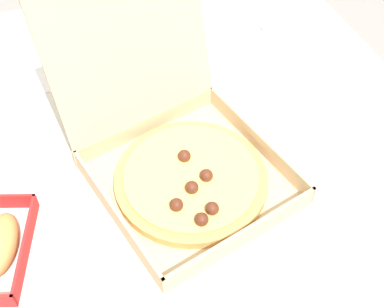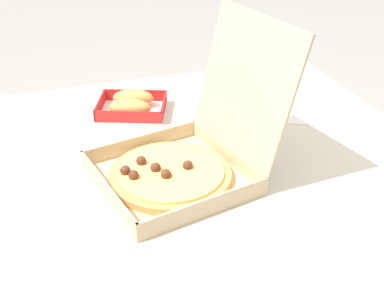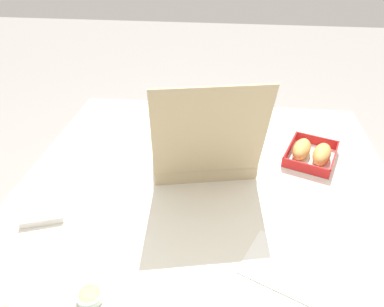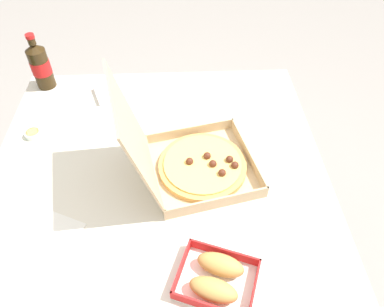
# 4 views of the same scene
# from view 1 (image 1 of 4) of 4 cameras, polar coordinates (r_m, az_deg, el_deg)

# --- Properties ---
(ground_plane) EXTENTS (10.00, 10.00, 0.00)m
(ground_plane) POSITION_cam_1_polar(r_m,az_deg,el_deg) (1.64, -3.12, -15.19)
(ground_plane) COLOR gray
(dining_table) EXTENTS (1.14, 1.07, 0.71)m
(dining_table) POSITION_cam_1_polar(r_m,az_deg,el_deg) (1.10, -4.51, -0.71)
(dining_table) COLOR silver
(dining_table) RESTS_ON ground_plane
(chair) EXTENTS (0.44, 0.44, 0.83)m
(chair) POSITION_cam_1_polar(r_m,az_deg,el_deg) (1.79, -8.08, 14.96)
(chair) COLOR #338451
(chair) RESTS_ON ground_plane
(pizza_box_open) EXTENTS (0.39, 0.45, 0.35)m
(pizza_box_open) POSITION_cam_1_polar(r_m,az_deg,el_deg) (0.94, -1.28, -0.33)
(pizza_box_open) COLOR tan
(pizza_box_open) RESTS_ON dining_table
(paper_menu) EXTENTS (0.25, 0.22, 0.00)m
(paper_menu) POSITION_cam_1_polar(r_m,az_deg,el_deg) (1.25, -18.95, 8.81)
(paper_menu) COLOR white
(paper_menu) RESTS_ON dining_table
(napkin_pile) EXTENTS (0.14, 0.14, 0.02)m
(napkin_pile) POSITION_cam_1_polar(r_m,az_deg,el_deg) (1.31, 11.16, 13.12)
(napkin_pile) COLOR white
(napkin_pile) RESTS_ON dining_table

